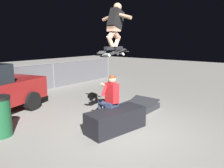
% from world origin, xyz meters
% --- Properties ---
extents(ground_plane, '(40.00, 40.00, 0.00)m').
position_xyz_m(ground_plane, '(0.00, 0.00, 0.00)').
color(ground_plane, gray).
extents(ledge_box_main, '(1.64, 0.90, 0.54)m').
position_xyz_m(ledge_box_main, '(-0.08, 0.14, 0.27)').
color(ledge_box_main, black).
rests_on(ledge_box_main, ground).
extents(person_sitting_on_ledge, '(0.60, 0.78, 1.37)m').
position_xyz_m(person_sitting_on_ledge, '(0.08, 0.49, 0.77)').
color(person_sitting_on_ledge, '#2D3856').
rests_on(person_sitting_on_ledge, ground).
extents(skateboard, '(1.02, 0.22, 0.17)m').
position_xyz_m(skateboard, '(0.11, 0.36, 1.92)').
color(skateboard, black).
extents(skater_airborne, '(0.62, 0.89, 1.12)m').
position_xyz_m(skater_airborne, '(0.17, 0.36, 2.61)').
color(skater_airborne, black).
extents(kicker_ramp, '(1.20, 0.99, 0.39)m').
position_xyz_m(kicker_ramp, '(1.75, 0.62, 0.06)').
color(kicker_ramp, '#28282D').
rests_on(kicker_ramp, ground).
extents(trash_bin, '(0.52, 0.52, 0.96)m').
position_xyz_m(trash_bin, '(-2.03, 2.05, 0.48)').
color(trash_bin, '#19512D').
rests_on(trash_bin, ground).
extents(fence_back, '(12.05, 0.05, 1.19)m').
position_xyz_m(fence_back, '(0.00, 5.48, 0.64)').
color(fence_back, slate).
rests_on(fence_back, ground).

